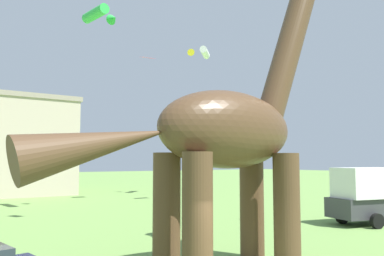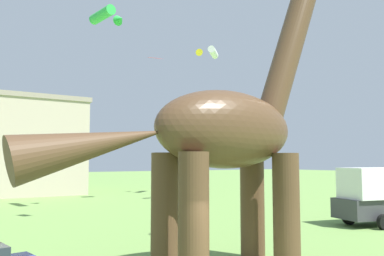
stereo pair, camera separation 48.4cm
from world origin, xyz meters
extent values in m
cylinder|color=#513823|center=(3.04, 3.50, 1.92)|extent=(0.89, 0.89, 3.84)
cylinder|color=#513823|center=(3.04, 1.80, 1.92)|extent=(0.89, 0.89, 3.84)
cylinder|color=#513823|center=(-0.64, 3.50, 1.92)|extent=(0.89, 0.89, 3.84)
cylinder|color=#513823|center=(-0.64, 1.80, 1.92)|extent=(0.89, 0.89, 3.84)
ellipsoid|color=#513823|center=(1.20, 2.65, 4.62)|extent=(5.26, 2.27, 2.59)
cylinder|color=#513823|center=(4.61, 2.65, 8.77)|extent=(3.78, 0.97, 7.49)
cone|color=#513823|center=(-3.22, 2.65, 4.03)|extent=(4.62, 1.30, 2.19)
cube|color=#38383D|center=(14.62, 5.53, 0.95)|extent=(5.93, 3.32, 1.10)
cube|color=silver|center=(13.84, 5.53, 2.35)|extent=(3.95, 2.78, 1.70)
cylinder|color=black|center=(12.94, 6.58, 0.40)|extent=(0.84, 0.44, 0.80)
cylinder|color=black|center=(12.94, 4.48, 0.40)|extent=(0.84, 0.44, 0.80)
cube|color=black|center=(13.10, 21.87, 9.00)|extent=(1.55, 1.10, 0.51)
cylinder|color=red|center=(13.10, 21.87, 8.02)|extent=(0.01, 0.01, 1.50)
cylinder|color=white|center=(17.45, 25.90, 15.15)|extent=(2.38, 2.42, 0.74)
cone|color=yellow|center=(16.40, 26.92, 15.15)|extent=(1.02, 1.02, 0.78)
cube|color=pink|center=(9.53, 24.03, 12.99)|extent=(1.36, 1.06, 0.23)
cylinder|color=green|center=(2.79, 19.39, 14.21)|extent=(1.10, 2.76, 0.75)
cone|color=green|center=(4.25, 19.58, 14.21)|extent=(0.87, 0.77, 0.79)
camera|label=1|loc=(-7.22, -7.48, 3.58)|focal=37.03mm
camera|label=2|loc=(-6.82, -7.75, 3.58)|focal=37.03mm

